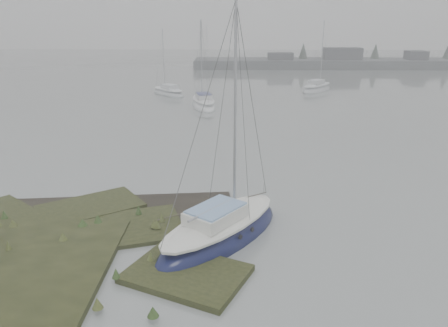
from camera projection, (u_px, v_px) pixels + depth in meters
ground at (211, 101)px, 42.37m from camera, size 160.00×160.00×0.00m
far_shoreline at (381, 63)px, 72.05m from camera, size 60.00×8.00×4.15m
sailboat_main at (221, 233)px, 15.58m from camera, size 5.41×6.19×8.79m
sailboat_white at (204, 104)px, 39.56m from camera, size 3.16×6.10×8.21m
sailboat_far_a at (168, 93)px, 45.90m from camera, size 4.63×5.03×7.28m
sailboat_far_b at (317, 89)px, 48.58m from camera, size 4.90×5.72×8.07m
sailboat_far_c at (211, 66)px, 72.70m from camera, size 5.28×4.51×7.45m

